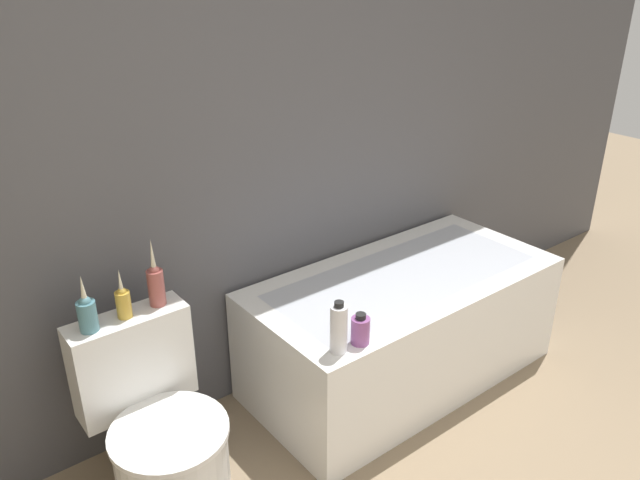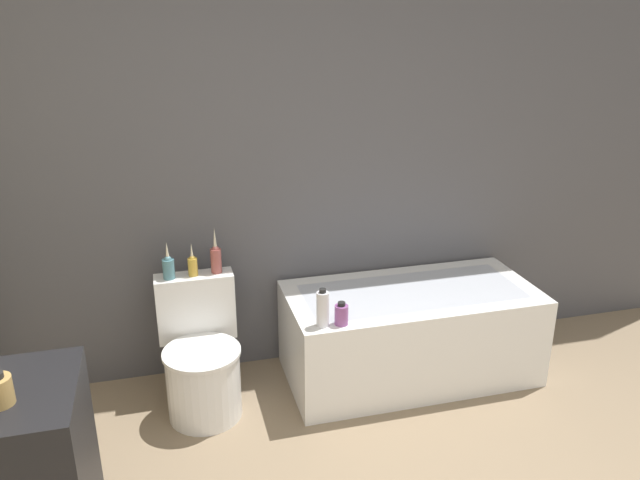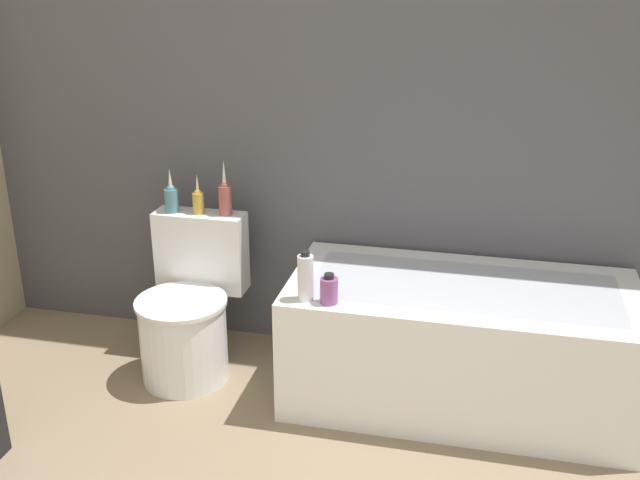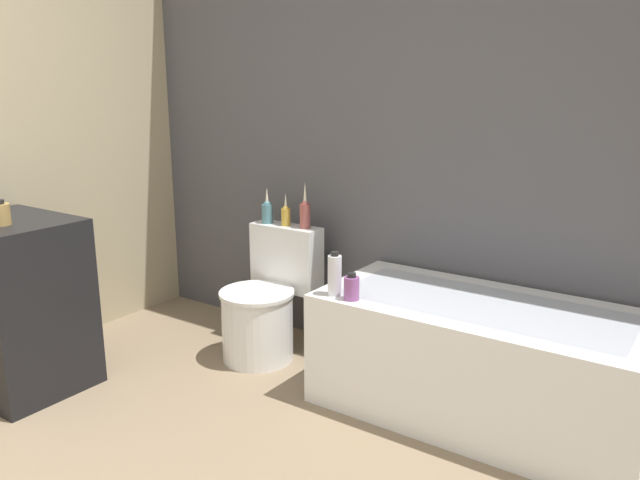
{
  "view_description": "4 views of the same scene",
  "coord_description": "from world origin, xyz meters",
  "px_view_note": "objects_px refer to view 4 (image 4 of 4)",
  "views": [
    {
      "loc": [
        -1.09,
        0.13,
        1.92
      ],
      "look_at": [
        0.23,
        1.81,
        0.93
      ],
      "focal_mm": 35.0,
      "sensor_mm": 36.0,
      "label": 1
    },
    {
      "loc": [
        -0.6,
        -1.2,
        2.13
      ],
      "look_at": [
        0.19,
        1.75,
        1.0
      ],
      "focal_mm": 35.0,
      "sensor_mm": 36.0,
      "label": 2
    },
    {
      "loc": [
        0.85,
        -1.06,
        1.9
      ],
      "look_at": [
        0.19,
        1.79,
        0.76
      ],
      "focal_mm": 42.0,
      "sensor_mm": 36.0,
      "label": 3
    },
    {
      "loc": [
        1.71,
        -0.73,
        1.54
      ],
      "look_at": [
        0.03,
        1.71,
        0.79
      ],
      "focal_mm": 35.0,
      "sensor_mm": 36.0,
      "label": 4
    }
  ],
  "objects_px": {
    "toilet": "(266,306)",
    "vase_bronze": "(305,213)",
    "bathtub": "(478,360)",
    "shampoo_bottle_tall": "(335,275)",
    "soap_bottle_glass": "(0,214)",
    "vase_silver": "(286,215)",
    "vase_gold": "(267,211)",
    "shampoo_bottle_short": "(352,288)"
  },
  "relations": [
    {
      "from": "shampoo_bottle_tall",
      "to": "shampoo_bottle_short",
      "type": "xyz_separation_m",
      "value": [
        0.1,
        -0.01,
        -0.04
      ]
    },
    {
      "from": "soap_bottle_glass",
      "to": "vase_bronze",
      "type": "height_order",
      "value": "soap_bottle_glass"
    },
    {
      "from": "vase_silver",
      "to": "vase_bronze",
      "type": "height_order",
      "value": "vase_bronze"
    },
    {
      "from": "vase_gold",
      "to": "vase_silver",
      "type": "relative_size",
      "value": 1.11
    },
    {
      "from": "toilet",
      "to": "vase_gold",
      "type": "relative_size",
      "value": 3.43
    },
    {
      "from": "bathtub",
      "to": "shampoo_bottle_tall",
      "type": "relative_size",
      "value": 7.0
    },
    {
      "from": "vase_gold",
      "to": "vase_silver",
      "type": "height_order",
      "value": "vase_gold"
    },
    {
      "from": "toilet",
      "to": "vase_silver",
      "type": "distance_m",
      "value": 0.54
    },
    {
      "from": "soap_bottle_glass",
      "to": "bathtub",
      "type": "bearing_deg",
      "value": 29.39
    },
    {
      "from": "vase_bronze",
      "to": "shampoo_bottle_tall",
      "type": "height_order",
      "value": "vase_bronze"
    },
    {
      "from": "shampoo_bottle_short",
      "to": "shampoo_bottle_tall",
      "type": "bearing_deg",
      "value": 174.66
    },
    {
      "from": "bathtub",
      "to": "shampoo_bottle_short",
      "type": "bearing_deg",
      "value": -151.54
    },
    {
      "from": "toilet",
      "to": "vase_silver",
      "type": "xyz_separation_m",
      "value": [
        0.0,
        0.2,
        0.5
      ]
    },
    {
      "from": "shampoo_bottle_short",
      "to": "soap_bottle_glass",
      "type": "bearing_deg",
      "value": -150.27
    },
    {
      "from": "shampoo_bottle_short",
      "to": "vase_bronze",
      "type": "bearing_deg",
      "value": 142.42
    },
    {
      "from": "bathtub",
      "to": "toilet",
      "type": "xyz_separation_m",
      "value": [
        -1.26,
        -0.03,
        0.01
      ]
    },
    {
      "from": "vase_gold",
      "to": "vase_bronze",
      "type": "relative_size",
      "value": 0.8
    },
    {
      "from": "bathtub",
      "to": "vase_bronze",
      "type": "bearing_deg",
      "value": 171.09
    },
    {
      "from": "shampoo_bottle_tall",
      "to": "shampoo_bottle_short",
      "type": "distance_m",
      "value": 0.11
    },
    {
      "from": "vase_gold",
      "to": "vase_silver",
      "type": "bearing_deg",
      "value": 4.08
    },
    {
      "from": "vase_bronze",
      "to": "shampoo_bottle_tall",
      "type": "xyz_separation_m",
      "value": [
        0.5,
        -0.45,
        -0.16
      ]
    },
    {
      "from": "vase_gold",
      "to": "shampoo_bottle_short",
      "type": "bearing_deg",
      "value": -27.17
    },
    {
      "from": "toilet",
      "to": "vase_bronze",
      "type": "height_order",
      "value": "vase_bronze"
    },
    {
      "from": "vase_silver",
      "to": "vase_bronze",
      "type": "distance_m",
      "value": 0.13
    },
    {
      "from": "bathtub",
      "to": "shampoo_bottle_tall",
      "type": "distance_m",
      "value": 0.78
    },
    {
      "from": "shampoo_bottle_tall",
      "to": "soap_bottle_glass",
      "type": "bearing_deg",
      "value": -148.19
    },
    {
      "from": "bathtub",
      "to": "vase_silver",
      "type": "bearing_deg",
      "value": 172.43
    },
    {
      "from": "vase_bronze",
      "to": "soap_bottle_glass",
      "type": "bearing_deg",
      "value": -123.45
    },
    {
      "from": "vase_gold",
      "to": "vase_bronze",
      "type": "distance_m",
      "value": 0.26
    },
    {
      "from": "toilet",
      "to": "soap_bottle_glass",
      "type": "distance_m",
      "value": 1.45
    },
    {
      "from": "vase_silver",
      "to": "bathtub",
      "type": "bearing_deg",
      "value": -7.57
    },
    {
      "from": "vase_bronze",
      "to": "toilet",
      "type": "bearing_deg",
      "value": -122.11
    },
    {
      "from": "soap_bottle_glass",
      "to": "vase_silver",
      "type": "distance_m",
      "value": 1.48
    },
    {
      "from": "soap_bottle_glass",
      "to": "shampoo_bottle_tall",
      "type": "height_order",
      "value": "soap_bottle_glass"
    },
    {
      "from": "vase_gold",
      "to": "shampoo_bottle_tall",
      "type": "xyz_separation_m",
      "value": [
        0.76,
        -0.43,
        -0.15
      ]
    },
    {
      "from": "vase_silver",
      "to": "vase_bronze",
      "type": "bearing_deg",
      "value": 4.18
    },
    {
      "from": "vase_bronze",
      "to": "shampoo_bottle_short",
      "type": "height_order",
      "value": "vase_bronze"
    },
    {
      "from": "toilet",
      "to": "shampoo_bottle_short",
      "type": "relative_size",
      "value": 5.68
    },
    {
      "from": "vase_gold",
      "to": "vase_bronze",
      "type": "height_order",
      "value": "vase_bronze"
    },
    {
      "from": "vase_silver",
      "to": "vase_bronze",
      "type": "xyz_separation_m",
      "value": [
        0.13,
        0.01,
        0.02
      ]
    },
    {
      "from": "bathtub",
      "to": "toilet",
      "type": "distance_m",
      "value": 1.26
    },
    {
      "from": "bathtub",
      "to": "shampoo_bottle_short",
      "type": "xyz_separation_m",
      "value": [
        -0.53,
        -0.28,
        0.33
      ]
    }
  ]
}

